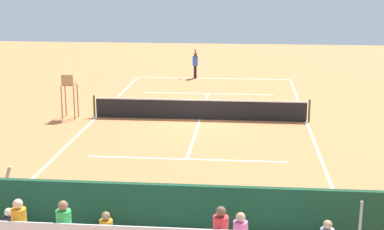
# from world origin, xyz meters

# --- Properties ---
(ground_plane) EXTENTS (60.00, 60.00, 0.00)m
(ground_plane) POSITION_xyz_m (0.00, 0.00, 0.00)
(ground_plane) COLOR #D17542
(court_line_markings) EXTENTS (10.10, 22.20, 0.01)m
(court_line_markings) POSITION_xyz_m (0.00, -0.04, 0.00)
(court_line_markings) COLOR white
(court_line_markings) RESTS_ON ground
(tennis_net) EXTENTS (10.30, 0.10, 1.07)m
(tennis_net) POSITION_xyz_m (0.00, 0.00, 0.50)
(tennis_net) COLOR black
(tennis_net) RESTS_ON ground
(backdrop_wall) EXTENTS (18.00, 0.16, 2.00)m
(backdrop_wall) POSITION_xyz_m (0.00, 14.00, 1.00)
(backdrop_wall) COLOR #194228
(backdrop_wall) RESTS_ON ground
(umpire_chair) EXTENTS (0.67, 0.67, 2.14)m
(umpire_chair) POSITION_xyz_m (6.20, 0.34, 1.31)
(umpire_chair) COLOR #A88456
(umpire_chair) RESTS_ON ground
(tennis_player) EXTENTS (0.46, 0.56, 1.93)m
(tennis_player) POSITION_xyz_m (1.20, -11.01, 1.02)
(tennis_player) COLOR black
(tennis_player) RESTS_ON ground
(tennis_racket) EXTENTS (0.59, 0.38, 0.03)m
(tennis_racket) POSITION_xyz_m (2.40, -10.41, 0.01)
(tennis_racket) COLOR black
(tennis_racket) RESTS_ON ground
(tennis_ball_near) EXTENTS (0.07, 0.07, 0.07)m
(tennis_ball_near) POSITION_xyz_m (-1.02, -8.50, 0.03)
(tennis_ball_near) COLOR #CCDB33
(tennis_ball_near) RESTS_ON ground
(line_judge) EXTENTS (0.45, 0.56, 1.93)m
(line_judge) POSITION_xyz_m (3.92, 13.12, 1.02)
(line_judge) COLOR #232328
(line_judge) RESTS_ON ground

